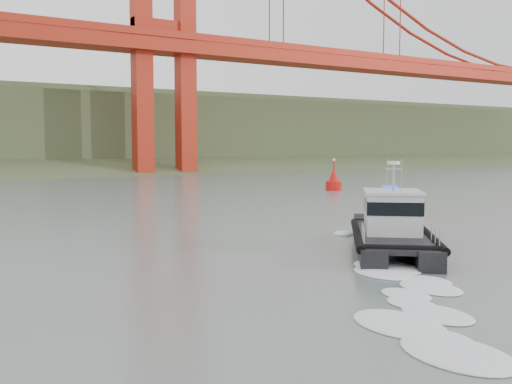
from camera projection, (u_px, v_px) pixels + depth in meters
ground at (335, 266)px, 24.51m from camera, size 400.00×400.00×0.00m
patrol_boat at (392, 228)px, 27.76m from camera, size 8.53×9.46×4.56m
nav_buoy at (334, 181)px, 65.31m from camera, size 1.85×1.85×3.86m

